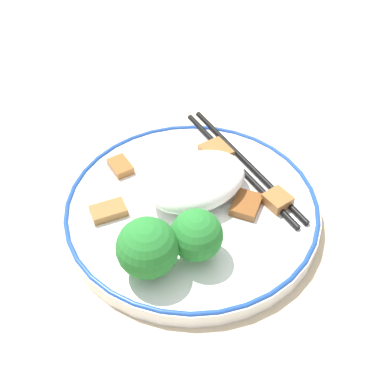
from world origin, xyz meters
name	(u,v)px	position (x,y,z in m)	size (l,w,h in m)	color
ground_plane	(192,216)	(0.00, 0.00, 0.00)	(3.00, 3.00, 0.00)	#C6B28E
plate	(192,210)	(0.00, 0.00, 0.01)	(0.27, 0.27, 0.02)	white
rice_mound	(197,181)	(-0.01, -0.01, 0.04)	(0.11, 0.08, 0.04)	white
broccoli_back_left	(147,248)	(0.08, 0.05, 0.05)	(0.06, 0.06, 0.06)	#72AD4C
broccoli_back_center	(196,236)	(0.03, 0.06, 0.05)	(0.05, 0.05, 0.05)	#72AD4C
meat_near_front	(246,205)	(-0.05, 0.03, 0.02)	(0.04, 0.04, 0.01)	brown
meat_near_left	(108,211)	(0.08, -0.04, 0.02)	(0.04, 0.03, 0.01)	#9E6633
meat_near_right	(120,166)	(0.04, -0.09, 0.02)	(0.02, 0.03, 0.01)	#995B28
meat_near_back	(277,200)	(-0.07, 0.05, 0.02)	(0.03, 0.03, 0.01)	#9E6633
meat_on_rice_edge	(216,152)	(-0.06, -0.05, 0.02)	(0.03, 0.03, 0.01)	#9E6633
chopsticks	(243,165)	(-0.08, -0.02, 0.02)	(0.03, 0.21, 0.01)	black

